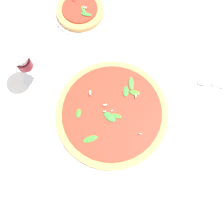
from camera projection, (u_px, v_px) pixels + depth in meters
The scene contains 6 objects.
ground_plane at pixel (99, 122), 0.69m from camera, with size 6.00×6.00×0.00m, color white.
pizza_arugula_main at pixel (112, 113), 0.68m from camera, with size 0.37×0.37×0.05m.
pizza_personal_side at pixel (80, 12), 0.78m from camera, with size 0.19×0.19×0.05m.
wine_glass at pixel (22, 61), 0.62m from camera, with size 0.08×0.08×0.16m.
napkin at pixel (223, 87), 0.72m from camera, with size 0.11×0.08×0.01m.
fork at pixel (221, 86), 0.71m from camera, with size 0.23×0.04×0.00m.
Camera 1 is at (-0.07, 0.15, 0.67)m, focal length 35.00 mm.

